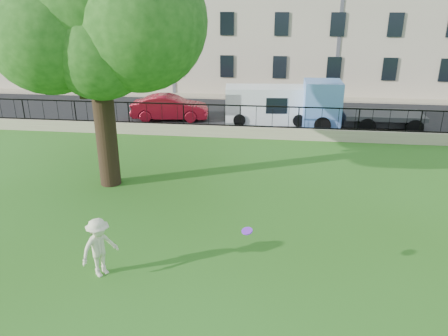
# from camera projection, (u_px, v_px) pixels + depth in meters

# --- Properties ---
(ground) EXTENTS (120.00, 120.00, 0.00)m
(ground) POSITION_uv_depth(u_px,v_px,m) (201.00, 265.00, 11.96)
(ground) COLOR #2D5E16
(ground) RESTS_ON ground
(retaining_wall) EXTENTS (50.00, 0.40, 0.60)m
(retaining_wall) POSITION_uv_depth(u_px,v_px,m) (240.00, 132.00, 22.96)
(retaining_wall) COLOR gray
(retaining_wall) RESTS_ON ground
(iron_railing) EXTENTS (50.00, 0.05, 1.13)m
(iron_railing) POSITION_uv_depth(u_px,v_px,m) (240.00, 116.00, 22.65)
(iron_railing) COLOR black
(iron_railing) RESTS_ON retaining_wall
(street) EXTENTS (60.00, 9.00, 0.01)m
(street) POSITION_uv_depth(u_px,v_px,m) (247.00, 115.00, 27.42)
(street) COLOR black
(street) RESTS_ON ground
(sidewalk) EXTENTS (60.00, 1.40, 0.12)m
(sidewalk) POSITION_uv_depth(u_px,v_px,m) (252.00, 97.00, 32.21)
(sidewalk) COLOR gray
(sidewalk) RESTS_ON ground
(tree) EXTENTS (8.13, 6.33, 10.10)m
(tree) POSITION_uv_depth(u_px,v_px,m) (90.00, 2.00, 14.91)
(tree) COLOR black
(tree) RESTS_ON ground
(man) EXTENTS (1.10, 1.21, 1.63)m
(man) POSITION_uv_depth(u_px,v_px,m) (99.00, 247.00, 11.24)
(man) COLOR beige
(man) RESTS_ON ground
(frisbee) EXTENTS (0.28, 0.27, 0.12)m
(frisbee) POSITION_uv_depth(u_px,v_px,m) (247.00, 231.00, 10.53)
(frisbee) COLOR #7E28E3
(red_sedan) EXTENTS (4.68, 2.05, 1.49)m
(red_sedan) POSITION_uv_depth(u_px,v_px,m) (170.00, 108.00, 26.16)
(red_sedan) COLOR maroon
(red_sedan) RESTS_ON street
(white_van) EXTENTS (5.15, 2.41, 2.10)m
(white_van) POSITION_uv_depth(u_px,v_px,m) (268.00, 105.00, 25.59)
(white_van) COLOR white
(white_van) RESTS_ON street
(blue_truck) EXTENTS (6.34, 2.32, 2.64)m
(blue_truck) POSITION_uv_depth(u_px,v_px,m) (361.00, 106.00, 24.07)
(blue_truck) COLOR #6293E7
(blue_truck) RESTS_ON street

